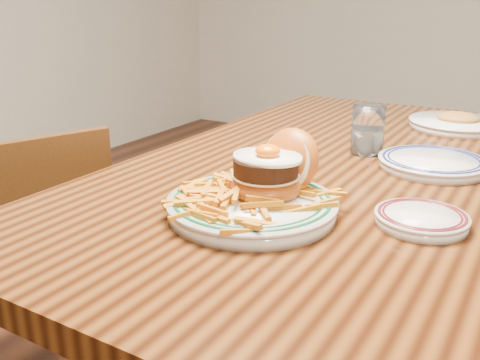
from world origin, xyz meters
The scene contains 7 objects.
table centered at (0.00, 0.00, 0.66)m, with size 0.85×1.60×0.75m.
chair_left centered at (-0.69, -0.35, 0.44)m, with size 0.49×0.49×0.81m.
main_plate centered at (0.01, -0.37, 0.79)m, with size 0.31×0.33×0.15m.
side_plate centered at (0.28, -0.28, 0.76)m, with size 0.16×0.16×0.02m.
rear_plate centered at (0.22, 0.07, 0.77)m, with size 0.24×0.24×0.03m.
water_glass centered at (0.05, 0.11, 0.80)m, with size 0.08×0.08×0.12m.
far_plate centered at (0.20, 0.51, 0.77)m, with size 0.28×0.28×0.05m.
Camera 1 is at (0.45, -1.16, 1.12)m, focal length 40.00 mm.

